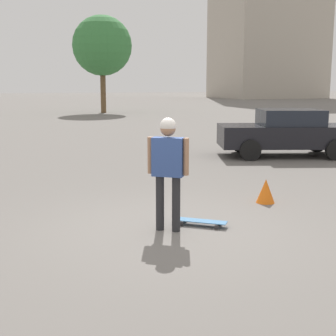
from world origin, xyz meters
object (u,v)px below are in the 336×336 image
Objects in this scene: person at (168,161)px; car_parked_near at (287,132)px; skateboard at (200,221)px; traffic_cone at (266,191)px.

person is 0.39× the size of car_parked_near.
person is at bearing 62.51° from car_parked_near.
skateboard is 2.00m from traffic_cone.
person is at bearing 42.60° from skateboard.
skateboard is at bearing 40.90° from person.
car_parked_near is 6.15m from traffic_cone.
person reaches higher than car_parked_near.
person is 2.16× the size of skateboard.
car_parked_near is (5.91, 5.98, -0.33)m from person.
car_parked_near is at bearing -95.63° from skateboard.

